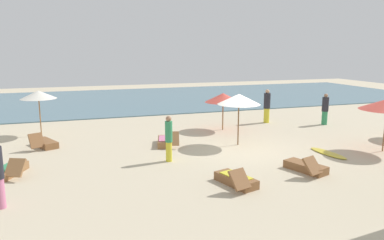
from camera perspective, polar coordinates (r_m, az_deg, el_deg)
name	(u,v)px	position (r m, az deg, el deg)	size (l,w,h in m)	color
ground_plane	(243,149)	(16.07, 7.90, -4.44)	(60.00, 60.00, 0.00)	beige
ocean_water	(155,98)	(31.91, -5.73, 3.34)	(48.00, 16.00, 0.06)	slate
umbrella_0	(223,98)	(19.43, 4.83, 3.46)	(1.92, 1.92, 1.96)	olive
umbrella_2	(38,95)	(19.49, -22.65, 3.62)	(1.71, 1.71, 2.24)	olive
umbrella_3	(239,99)	(16.32, 7.26, 3.21)	(1.90, 1.90, 2.30)	brown
lounger_0	(236,180)	(11.86, 6.85, -9.16)	(1.04, 1.78, 0.70)	brown
lounger_1	(10,170)	(14.11, -26.33, -6.96)	(1.23, 1.78, 0.69)	olive
lounger_2	(306,167)	(13.61, 17.23, -6.95)	(1.10, 1.78, 0.70)	brown
lounger_3	(44,143)	(17.44, -21.84, -3.33)	(1.22, 1.72, 0.75)	brown
lounger_4	(165,141)	(16.53, -4.13, -3.29)	(0.99, 1.76, 0.71)	olive
person_0	(325,109)	(22.13, 19.87, 1.59)	(0.51, 0.51, 1.77)	#338C59
person_1	(169,138)	(14.01, -3.61, -2.80)	(0.38, 0.38, 1.76)	yellow
person_2	(267,106)	(21.79, 11.50, 2.15)	(0.43, 0.43, 1.95)	yellow
surfboard	(328,153)	(16.16, 20.28, -4.83)	(0.73, 1.97, 0.07)	gold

